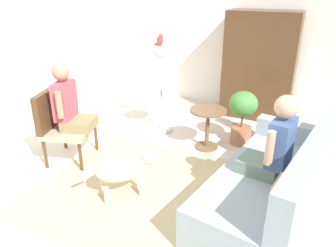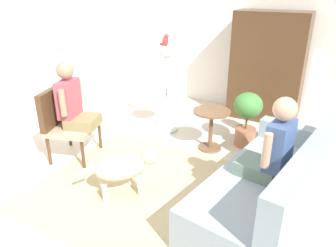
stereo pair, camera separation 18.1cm
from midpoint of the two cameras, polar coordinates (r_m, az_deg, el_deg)
The scene contains 14 objects.
ground_plane at distance 3.83m, azimuth -0.89°, elevation -12.22°, with size 7.88×7.88×0.00m, color beige.
back_wall at distance 6.31m, azimuth 14.51°, elevation 14.41°, with size 6.80×0.12×2.63m, color silver.
area_rug at distance 3.90m, azimuth -2.58°, elevation -11.49°, with size 2.47×2.21×0.01m, color #C6B284.
couch at distance 3.56m, azimuth 19.44°, elevation -10.83°, with size 1.25×2.16×0.92m.
armchair at distance 4.56m, azimuth -16.82°, elevation 0.94°, with size 0.75×0.81×0.97m.
person_on_couch at distance 3.31m, azimuth 19.57°, elevation -3.91°, with size 0.52×0.50×0.86m.
person_on_armchair at distance 4.40m, azimuth -15.35°, elevation 3.83°, with size 0.55×0.54×0.87m.
round_end_table at distance 4.66m, azimuth 8.71°, elevation -0.22°, with size 0.53×0.53×0.60m.
dog at distance 3.66m, azimuth -6.33°, elevation -7.62°, with size 0.66×0.68×0.57m.
bird_cage_stand at distance 5.09m, azimuth 0.71°, elevation 6.95°, with size 0.47×0.47×1.38m.
parrot at distance 4.95m, azimuth 0.61°, elevation 14.46°, with size 0.17×0.10×0.18m.
potted_plant at distance 4.84m, azimuth 14.84°, elevation 1.54°, with size 0.41×0.41×0.82m.
column_lamp at distance 4.63m, azimuth 25.09°, elevation 2.29°, with size 0.20×0.20×1.49m.
armoire_cabinet at distance 5.88m, azimuth 17.98°, elevation 9.42°, with size 1.19×0.56×1.84m, color #4C331E.
Camera 2 is at (1.61, -2.67, 2.24)m, focal length 34.56 mm.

